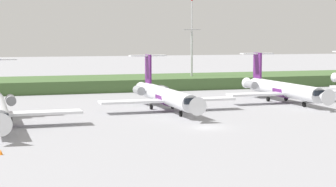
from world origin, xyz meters
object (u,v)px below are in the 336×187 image
Objects in this scene: regional_jet_third at (165,95)px; regional_jet_fourth at (282,89)px; safety_cone_front_marker at (1,152)px; antenna_mast at (192,51)px.

regional_jet_fourth is (24.50, 4.96, 0.00)m from regional_jet_third.
regional_jet_fourth is 56.36× the size of safety_cone_front_marker.
antenna_mast is 38.62× the size of safety_cone_front_marker.
regional_jet_third is 25.00m from regional_jet_fourth.
safety_cone_front_marker is at bearing -132.42° from regional_jet_third.
regional_jet_third is at bearing 47.58° from safety_cone_front_marker.
regional_jet_third is 45.88m from antenna_mast.
regional_jet_fourth is 1.46× the size of antenna_mast.
safety_cone_front_marker is (-46.90, -70.99, -8.57)m from antenna_mast.
antenna_mast is (-4.98, 36.07, 6.31)m from regional_jet_fourth.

